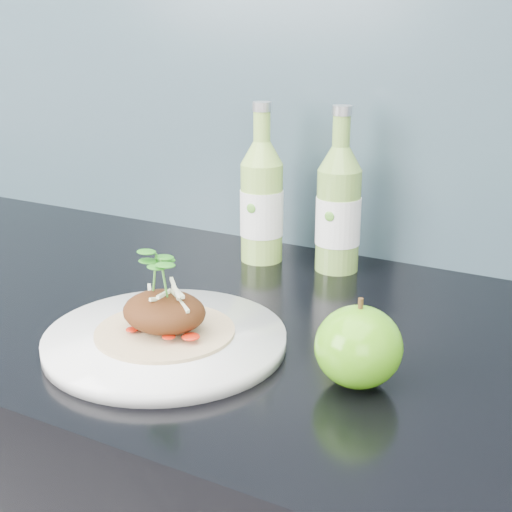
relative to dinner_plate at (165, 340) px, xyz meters
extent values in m
cube|color=#658C9F|center=(0.04, 0.41, 0.34)|extent=(4.00, 0.02, 0.70)
cylinder|color=white|center=(0.00, 0.00, 0.00)|extent=(0.30, 0.30, 0.02)
cylinder|color=tan|center=(0.00, 0.00, 0.01)|extent=(0.15, 0.15, 0.00)
ellipsoid|color=#53290F|center=(0.00, 0.00, 0.03)|extent=(0.09, 0.08, 0.04)
ellipsoid|color=#42910F|center=(0.21, 0.02, 0.03)|extent=(0.09, 0.09, 0.08)
cylinder|color=#472D14|center=(0.21, 0.02, 0.08)|extent=(0.01, 0.00, 0.01)
cylinder|color=#93C250|center=(-0.05, 0.31, 0.06)|extent=(0.08, 0.08, 0.14)
cone|color=#93C250|center=(-0.05, 0.31, 0.15)|extent=(0.06, 0.06, 0.03)
cylinder|color=#93C250|center=(-0.05, 0.31, 0.19)|extent=(0.02, 0.02, 0.04)
cylinder|color=silver|center=(-0.05, 0.31, 0.22)|extent=(0.03, 0.03, 0.01)
cylinder|color=white|center=(-0.05, 0.31, 0.06)|extent=(0.08, 0.08, 0.07)
ellipsoid|color=#59A533|center=(-0.05, 0.28, 0.08)|extent=(0.01, 0.00, 0.01)
cylinder|color=#79A645|center=(0.06, 0.32, 0.06)|extent=(0.07, 0.07, 0.14)
cone|color=#79A645|center=(0.06, 0.32, 0.15)|extent=(0.06, 0.06, 0.03)
cylinder|color=#79A645|center=(0.06, 0.32, 0.19)|extent=(0.02, 0.02, 0.04)
cylinder|color=silver|center=(0.06, 0.32, 0.22)|extent=(0.03, 0.03, 0.01)
cylinder|color=white|center=(0.06, 0.32, 0.06)|extent=(0.08, 0.08, 0.07)
ellipsoid|color=#59A533|center=(0.06, 0.29, 0.08)|extent=(0.01, 0.00, 0.01)
camera|label=1|loc=(0.43, -0.57, 0.33)|focal=50.00mm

